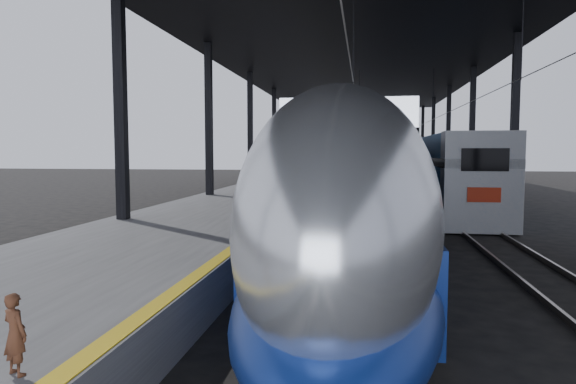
# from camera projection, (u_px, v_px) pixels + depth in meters

# --- Properties ---
(ground) EXTENTS (160.00, 160.00, 0.00)m
(ground) POSITION_uv_depth(u_px,v_px,m) (260.00, 294.00, 11.92)
(ground) COLOR black
(ground) RESTS_ON ground
(platform) EXTENTS (6.00, 80.00, 1.00)m
(platform) POSITION_uv_depth(u_px,v_px,m) (269.00, 196.00, 32.11)
(platform) COLOR #4C4C4F
(platform) RESTS_ON ground
(yellow_strip) EXTENTS (0.30, 80.00, 0.01)m
(yellow_strip) POSITION_uv_depth(u_px,v_px,m) (314.00, 189.00, 31.67)
(yellow_strip) COLOR gold
(yellow_strip) RESTS_ON platform
(rails) EXTENTS (6.52, 80.00, 0.16)m
(rails) POSITION_uv_depth(u_px,v_px,m) (399.00, 205.00, 30.98)
(rails) COLOR slate
(rails) RESTS_ON ground
(canopy) EXTENTS (18.00, 75.00, 9.47)m
(canopy) POSITION_uv_depth(u_px,v_px,m) (357.00, 54.00, 30.65)
(canopy) COLOR black
(canopy) RESTS_ON ground
(tgv_train) EXTENTS (3.14, 65.20, 4.49)m
(tgv_train) POSITION_uv_depth(u_px,v_px,m) (359.00, 169.00, 35.50)
(tgv_train) COLOR silver
(tgv_train) RESTS_ON ground
(second_train) EXTENTS (2.99, 56.05, 4.12)m
(second_train) POSITION_uv_depth(u_px,v_px,m) (415.00, 165.00, 46.84)
(second_train) COLOR navy
(second_train) RESTS_ON ground
(child) EXTENTS (0.37, 0.31, 0.86)m
(child) POSITION_uv_depth(u_px,v_px,m) (15.00, 334.00, 5.28)
(child) COLOR #452517
(child) RESTS_ON platform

